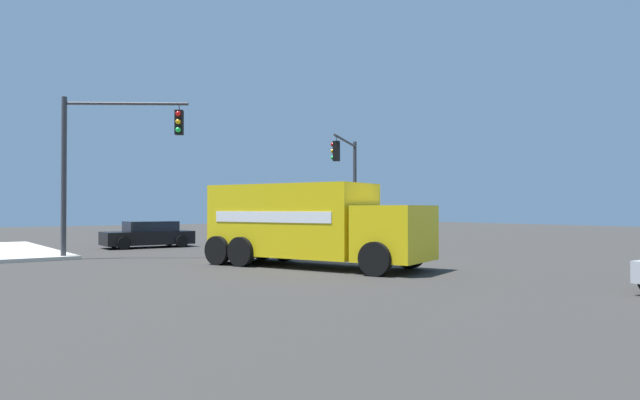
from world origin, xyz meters
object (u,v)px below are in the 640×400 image
Objects in this scene: delivery_truck at (309,223)px; traffic_light_primary at (104,150)px; sedan_black at (149,235)px; traffic_light_secondary at (349,174)px.

traffic_light_primary is at bearing 34.61° from delivery_truck.
delivery_truck is 1.31× the size of traffic_light_primary.
delivery_truck is 12.38m from sedan_black.
traffic_light_secondary is 10.64m from sedan_black.
delivery_truck is 1.42× the size of traffic_light_secondary.
traffic_light_primary is 12.57m from traffic_light_secondary.
delivery_truck is at bearing -175.13° from sedan_black.
sedan_black is (12.31, 1.05, -0.82)m from delivery_truck.
sedan_black is at bearing 60.43° from traffic_light_secondary.
delivery_truck is 8.83m from traffic_light_primary.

